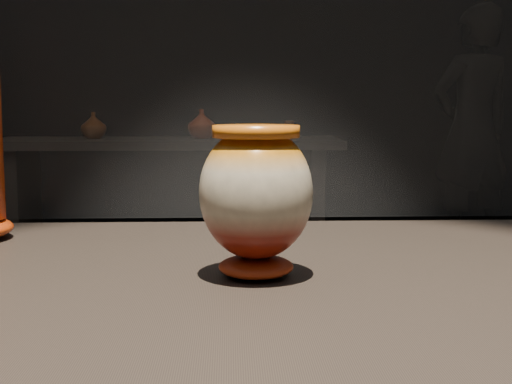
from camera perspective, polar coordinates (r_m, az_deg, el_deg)
main_vase at (r=0.87m, az=-0.00°, el=-0.22°), size 0.14×0.14×0.19m
back_shelf at (r=4.22m, az=-6.97°, el=0.68°), size 2.00×0.60×0.90m
back_vase_left at (r=4.26m, az=-12.87°, el=5.21°), size 0.19×0.19×0.15m
back_vase_mid at (r=4.18m, az=-4.37°, el=5.45°), size 0.23×0.23×0.17m
back_vase_right at (r=4.24m, az=2.67°, el=5.03°), size 0.06×0.06×0.10m
visitor at (r=5.51m, az=16.93°, el=4.80°), size 0.77×0.62×1.82m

